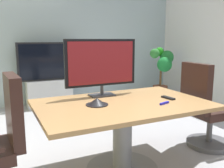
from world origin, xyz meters
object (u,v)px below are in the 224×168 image
object	(u,v)px
wall_display_unit	(49,85)
remote_control	(168,98)
tv_monitor	(101,64)
conference_table	(122,122)
office_chair_right	(205,113)
conference_phone	(97,102)
potted_plant	(163,69)

from	to	relation	value
wall_display_unit	remote_control	bearing A→B (deg)	-77.14
tv_monitor	wall_display_unit	bearing A→B (deg)	92.02
conference_table	wall_display_unit	bearing A→B (deg)	93.10
office_chair_right	tv_monitor	size ratio (longest dim) A/B	1.30
remote_control	conference_phone	bearing A→B (deg)	167.33
tv_monitor	conference_phone	distance (m)	0.53
office_chair_right	wall_display_unit	xyz separation A→B (m)	(-1.36, 2.85, -0.01)
conference_phone	remote_control	distance (m)	0.80
office_chair_right	tv_monitor	distance (m)	1.46
conference_table	conference_phone	size ratio (longest dim) A/B	7.81
remote_control	wall_display_unit	bearing A→B (deg)	96.65
potted_plant	conference_phone	bearing A→B (deg)	-137.17
tv_monitor	remote_control	world-z (taller)	tv_monitor
tv_monitor	conference_phone	size ratio (longest dim) A/B	3.82
conference_table	remote_control	distance (m)	0.57
office_chair_right	potted_plant	bearing A→B (deg)	-23.01
potted_plant	remote_control	distance (m)	3.11
remote_control	tv_monitor	bearing A→B (deg)	136.48
conference_phone	tv_monitor	bearing A→B (deg)	60.46
conference_table	potted_plant	size ratio (longest dim) A/B	1.45
office_chair_right	wall_display_unit	world-z (taller)	wall_display_unit
conference_phone	remote_control	bearing A→B (deg)	-6.45
office_chair_right	conference_phone	bearing A→B (deg)	93.51
wall_display_unit	conference_phone	world-z (taller)	wall_display_unit
wall_display_unit	remote_control	distance (m)	3.06
office_chair_right	wall_display_unit	distance (m)	3.16
office_chair_right	tv_monitor	world-z (taller)	tv_monitor
wall_display_unit	remote_control	xyz separation A→B (m)	(0.68, -2.97, 0.31)
conference_table	remote_control	bearing A→B (deg)	-7.31
office_chair_right	remote_control	size ratio (longest dim) A/B	6.41
conference_table	office_chair_right	world-z (taller)	office_chair_right
conference_phone	office_chair_right	bearing A→B (deg)	1.13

